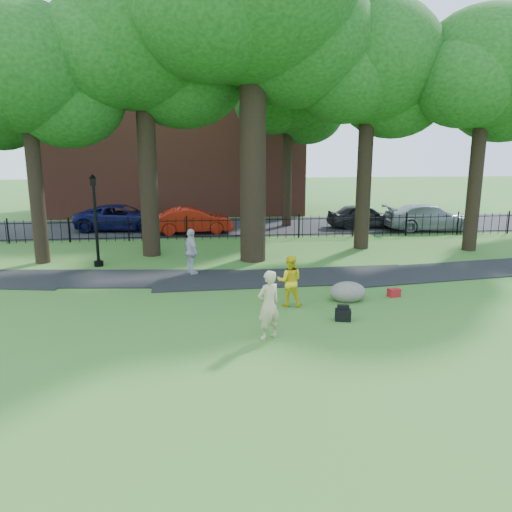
{
  "coord_description": "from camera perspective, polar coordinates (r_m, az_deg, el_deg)",
  "views": [
    {
      "loc": [
        -2.14,
        -14.14,
        4.98
      ],
      "look_at": [
        -0.4,
        2.0,
        1.31
      ],
      "focal_mm": 35.0,
      "sensor_mm": 36.0,
      "label": 1
    }
  ],
  "objects": [
    {
      "name": "iron_fence",
      "position": [
        26.59,
        -1.44,
        3.25
      ],
      "size": [
        44.0,
        0.04,
        1.2
      ],
      "color": "black",
      "rests_on": "ground"
    },
    {
      "name": "red_sedan",
      "position": [
        28.48,
        -7.24,
        4.05
      ],
      "size": [
        4.55,
        1.9,
        1.46
      ],
      "primitive_type": "imported",
      "rotation": [
        0.0,
        0.0,
        1.65
      ],
      "color": "#A31A0C",
      "rests_on": "ground"
    },
    {
      "name": "pedestrian",
      "position": [
        19.39,
        -7.42,
        0.48
      ],
      "size": [
        0.83,
        1.14,
        1.8
      ],
      "primitive_type": "imported",
      "rotation": [
        0.0,
        0.0,
        1.98
      ],
      "color": "#BABABF",
      "rests_on": "ground"
    },
    {
      "name": "street",
      "position": [
        30.63,
        -2.05,
        3.37
      ],
      "size": [
        80.0,
        7.0,
        0.02
      ],
      "primitive_type": "cube",
      "color": "black",
      "rests_on": "ground"
    },
    {
      "name": "backpack",
      "position": [
        14.64,
        9.9,
        -6.66
      ],
      "size": [
        0.5,
        0.37,
        0.34
      ],
      "primitive_type": "cube",
      "rotation": [
        0.0,
        0.0,
        -0.21
      ],
      "color": "black",
      "rests_on": "ground"
    },
    {
      "name": "lamppost",
      "position": [
        21.42,
        -17.84,
        3.73
      ],
      "size": [
        0.38,
        0.38,
        3.79
      ],
      "rotation": [
        0.0,
        0.0,
        0.19
      ],
      "color": "black",
      "rests_on": "ground"
    },
    {
      "name": "man",
      "position": [
        15.56,
        3.86,
        -2.85
      ],
      "size": [
        0.88,
        0.73,
        1.62
      ],
      "primitive_type": "imported",
      "rotation": [
        0.0,
        0.0,
        2.98
      ],
      "color": "yellow",
      "rests_on": "ground"
    },
    {
      "name": "brick_building",
      "position": [
        38.2,
        -9.2,
        14.11
      ],
      "size": [
        18.0,
        8.0,
        12.0
      ],
      "primitive_type": "cube",
      "color": "brown",
      "rests_on": "ground"
    },
    {
      "name": "boulder",
      "position": [
        16.43,
        10.44,
        -3.88
      ],
      "size": [
        1.22,
        0.95,
        0.69
      ],
      "primitive_type": "ellipsoid",
      "rotation": [
        0.0,
        0.0,
        0.06
      ],
      "color": "#6C655A",
      "rests_on": "ground"
    },
    {
      "name": "grey_car",
      "position": [
        30.84,
        12.14,
        4.51
      ],
      "size": [
        4.3,
        1.89,
        1.44
      ],
      "primitive_type": "imported",
      "rotation": [
        0.0,
        0.0,
        1.62
      ],
      "color": "black",
      "rests_on": "ground"
    },
    {
      "name": "footpath",
      "position": [
        18.98,
        3.6,
        -2.51
      ],
      "size": [
        36.07,
        3.85,
        0.03
      ],
      "primitive_type": "cube",
      "rotation": [
        0.0,
        0.0,
        0.03
      ],
      "color": "black",
      "rests_on": "ground"
    },
    {
      "name": "navy_van",
      "position": [
        30.31,
        -15.03,
        4.27
      ],
      "size": [
        5.51,
        2.79,
        1.49
      ],
      "primitive_type": "imported",
      "rotation": [
        0.0,
        0.0,
        1.51
      ],
      "color": "#0C0E3C",
      "rests_on": "ground"
    },
    {
      "name": "tree_row",
      "position": [
        22.92,
        0.61,
        20.69
      ],
      "size": [
        26.82,
        7.96,
        12.42
      ],
      "color": "black",
      "rests_on": "ground"
    },
    {
      "name": "woman",
      "position": [
        12.94,
        1.45,
        -5.6
      ],
      "size": [
        0.79,
        0.71,
        1.83
      ],
      "primitive_type": "imported",
      "rotation": [
        0.0,
        0.0,
        3.65
      ],
      "color": "tan",
      "rests_on": "ground"
    },
    {
      "name": "silver_car",
      "position": [
        30.91,
        19.2,
        4.17
      ],
      "size": [
        5.3,
        2.33,
        1.51
      ],
      "primitive_type": "imported",
      "rotation": [
        0.0,
        0.0,
        1.53
      ],
      "color": "#999CA2",
      "rests_on": "ground"
    },
    {
      "name": "red_bag",
      "position": [
        17.25,
        15.48,
        -4.06
      ],
      "size": [
        0.43,
        0.31,
        0.27
      ],
      "primitive_type": "cube",
      "rotation": [
        0.0,
        0.0,
        0.17
      ],
      "color": "maroon",
      "rests_on": "ground"
    },
    {
      "name": "big_tree",
      "position": [
        21.97,
        -0.04,
        26.32
      ],
      "size": [
        10.08,
        8.61,
        14.37
      ],
      "color": "black",
      "rests_on": "ground"
    },
    {
      "name": "ground",
      "position": [
        15.15,
        2.33,
        -6.48
      ],
      "size": [
        120.0,
        120.0,
        0.0
      ],
      "primitive_type": "plane",
      "color": "#327127",
      "rests_on": "ground"
    }
  ]
}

